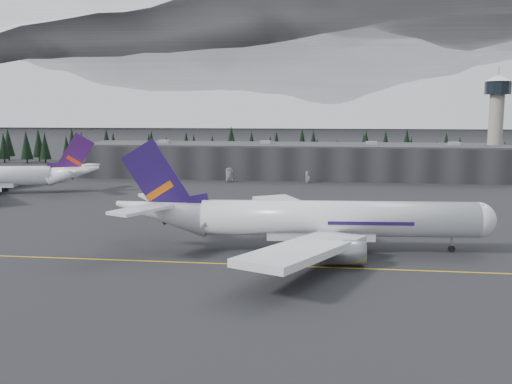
# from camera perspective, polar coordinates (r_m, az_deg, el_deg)

# --- Properties ---
(ground) EXTENTS (1400.00, 1400.00, 0.00)m
(ground) POSITION_cam_1_polar(r_m,az_deg,el_deg) (97.21, -1.53, -6.94)
(ground) COLOR black
(ground) RESTS_ON ground
(taxiline) EXTENTS (400.00, 0.40, 0.02)m
(taxiline) POSITION_cam_1_polar(r_m,az_deg,el_deg) (95.30, -1.72, -7.24)
(taxiline) COLOR gold
(taxiline) RESTS_ON ground
(terminal) EXTENTS (160.00, 30.00, 12.60)m
(terminal) POSITION_cam_1_polar(r_m,az_deg,el_deg) (219.01, 3.56, 3.19)
(terminal) COLOR black
(terminal) RESTS_ON ground
(control_tower) EXTENTS (10.00, 10.00, 37.70)m
(control_tower) POSITION_cam_1_polar(r_m,az_deg,el_deg) (228.79, 22.89, 7.07)
(control_tower) COLOR gray
(control_tower) RESTS_ON ground
(treeline) EXTENTS (360.00, 20.00, 15.00)m
(treeline) POSITION_cam_1_polar(r_m,az_deg,el_deg) (255.73, 4.13, 4.17)
(treeline) COLOR black
(treeline) RESTS_ON ground
(mountain_ridge) EXTENTS (4400.00, 900.00, 420.00)m
(mountain_ridge) POSITION_cam_1_polar(r_m,az_deg,el_deg) (1093.08, 6.70, 6.82)
(mountain_ridge) COLOR white
(mountain_ridge) RESTS_ON ground
(jet_main) EXTENTS (69.27, 63.76, 20.36)m
(jet_main) POSITION_cam_1_polar(r_m,az_deg,el_deg) (103.96, 4.89, -2.72)
(jet_main) COLOR silver
(jet_main) RESTS_ON ground
(gse_vehicle_a) EXTENTS (3.76, 5.52, 1.40)m
(gse_vehicle_a) POSITION_cam_1_polar(r_m,az_deg,el_deg) (203.24, -2.71, 1.22)
(gse_vehicle_a) COLOR silver
(gse_vehicle_a) RESTS_ON ground
(gse_vehicle_b) EXTENTS (4.33, 2.19, 1.42)m
(gse_vehicle_b) POSITION_cam_1_polar(r_m,az_deg,el_deg) (201.00, 5.17, 1.12)
(gse_vehicle_b) COLOR silver
(gse_vehicle_b) RESTS_ON ground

